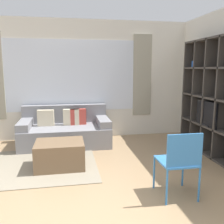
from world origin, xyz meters
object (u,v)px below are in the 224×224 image
object	(u,v)px
ottoman	(60,155)
folding_chair	(180,159)
couch_main	(65,131)
shelving_unit	(218,99)

from	to	relation	value
ottoman	folding_chair	xyz separation A→B (m)	(1.48, -1.29, 0.30)
couch_main	folding_chair	xyz separation A→B (m)	(1.39, -2.58, 0.22)
shelving_unit	ottoman	size ratio (longest dim) A/B	2.76
ottoman	folding_chair	bearing A→B (deg)	-41.11
couch_main	shelving_unit	bearing A→B (deg)	-24.10
shelving_unit	ottoman	distance (m)	2.96
folding_chair	shelving_unit	bearing A→B (deg)	-135.31
couch_main	folding_chair	bearing A→B (deg)	-61.70
shelving_unit	ottoman	bearing A→B (deg)	-178.84
couch_main	ottoman	distance (m)	1.29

